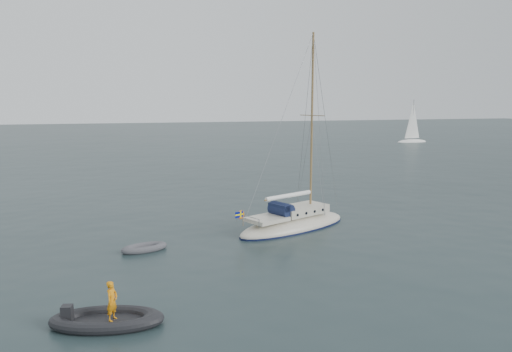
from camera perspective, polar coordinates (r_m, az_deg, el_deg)
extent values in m
plane|color=black|center=(32.75, 5.08, -6.06)|extent=(300.00, 300.00, 0.00)
ellipsoid|color=beige|center=(32.85, 4.32, -5.74)|extent=(8.78, 2.73, 1.46)
cube|color=beige|center=(32.84, 5.47, -3.95)|extent=(3.51, 1.85, 0.54)
cube|color=beige|center=(31.94, 0.37, -4.56)|extent=(2.34, 1.85, 0.24)
cylinder|color=#141C3B|center=(32.19, 2.46, -3.69)|extent=(0.94, 1.61, 0.94)
cube|color=#141C3B|center=(32.09, 2.14, -3.37)|extent=(0.44, 1.61, 0.39)
cylinder|color=#986F45|center=(32.40, 7.07, 5.82)|extent=(0.15, 0.15, 11.70)
cylinder|color=#986F45|center=(32.37, 7.09, 6.85)|extent=(0.05, 2.15, 0.05)
cylinder|color=#986F45|center=(32.23, 3.55, -2.28)|extent=(4.10, 0.10, 0.10)
cylinder|color=white|center=(32.22, 3.55, -2.19)|extent=(3.81, 0.27, 0.27)
cylinder|color=gray|center=(31.47, -2.37, -3.99)|extent=(0.04, 2.15, 0.04)
torus|color=#E96008|center=(32.02, -2.69, -3.77)|extent=(0.53, 0.10, 0.53)
cylinder|color=#986F45|center=(31.42, -2.98, -4.20)|extent=(0.03, 0.03, 0.88)
cube|color=navy|center=(31.29, -3.50, -3.71)|extent=(0.59, 0.02, 0.37)
cube|color=#FBEC00|center=(31.29, -3.50, -3.71)|extent=(0.60, 0.03, 0.09)
cube|color=#FBEC00|center=(31.32, -3.31, -3.70)|extent=(0.09, 0.03, 0.39)
cylinder|color=black|center=(33.28, 2.85, -3.75)|extent=(0.18, 0.06, 0.18)
cylinder|color=black|center=(31.56, 3.92, -4.46)|extent=(0.18, 0.06, 0.18)
cylinder|color=black|center=(33.53, 4.12, -3.67)|extent=(0.18, 0.06, 0.18)
cylinder|color=black|center=(31.82, 5.25, -4.36)|extent=(0.18, 0.06, 0.18)
cylinder|color=black|center=(33.80, 5.36, -3.58)|extent=(0.18, 0.06, 0.18)
cylinder|color=black|center=(32.10, 6.55, -4.27)|extent=(0.18, 0.06, 0.18)
cylinder|color=black|center=(34.08, 6.59, -3.50)|extent=(0.18, 0.06, 0.18)
cylinder|color=black|center=(32.39, 7.84, -4.17)|extent=(0.18, 0.06, 0.18)
cube|color=#49494E|center=(28.77, -12.65, -8.12)|extent=(1.61, 0.66, 0.09)
cube|color=black|center=(20.20, -16.67, -15.64)|extent=(2.65, 1.10, 0.13)
cube|color=black|center=(20.16, -20.93, -14.84)|extent=(0.39, 0.39, 0.66)
imported|color=orange|center=(19.88, -16.12, -13.50)|extent=(0.53, 0.65, 1.52)
ellipsoid|color=white|center=(101.71, 17.39, 3.73)|extent=(6.56, 2.19, 1.09)
cylinder|color=gray|center=(101.45, 17.50, 6.16)|extent=(0.11, 0.11, 7.65)
cone|color=white|center=(101.42, 17.48, 6.16)|extent=(3.50, 3.50, 7.11)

